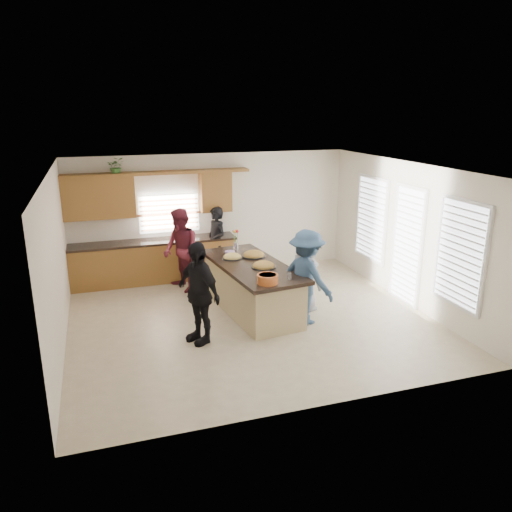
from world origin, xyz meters
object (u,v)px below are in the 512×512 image
object	(u,v)px
woman_left_front	(198,293)
woman_right_back	(306,277)
island	(252,289)
woman_left_back	(216,243)
salad_bowl	(268,278)
woman_left_mid	(181,250)
woman_right_front	(304,273)

from	to	relation	value
woman_left_front	woman_right_back	bearing A→B (deg)	68.68
woman_right_back	woman_left_front	bearing A→B (deg)	68.87
woman_right_back	island	bearing A→B (deg)	17.57
woman_left_back	salad_bowl	bearing A→B (deg)	-16.94
woman_left_front	salad_bowl	bearing A→B (deg)	57.84
woman_left_mid	woman_right_back	xyz separation A→B (m)	(1.86, -2.36, -0.02)
island	salad_bowl	size ratio (longest dim) A/B	7.87
woman_left_back	woman_right_front	size ratio (longest dim) A/B	1.11
island	woman_left_back	bearing A→B (deg)	87.41
woman_left_back	woman_left_mid	bearing A→B (deg)	-74.25
salad_bowl	woman_right_front	size ratio (longest dim) A/B	0.24
island	salad_bowl	distance (m)	1.25
woman_right_front	woman_left_mid	bearing A→B (deg)	30.56
woman_left_back	woman_right_back	distance (m)	3.14
woman_left_back	woman_left_mid	world-z (taller)	woman_left_mid
woman_right_back	woman_right_front	xyz separation A→B (m)	(0.21, 0.57, -0.13)
woman_right_back	woman_right_front	bearing A→B (deg)	-45.74
salad_bowl	woman_left_mid	world-z (taller)	woman_left_mid
salad_bowl	woman_left_back	distance (m)	3.29
woman_left_front	woman_left_mid	bearing A→B (deg)	151.00
salad_bowl	woman_left_back	world-z (taller)	woman_left_back
salad_bowl	woman_left_front	bearing A→B (deg)	173.57
woman_left_back	woman_right_front	bearing A→B (deg)	6.61
woman_left_mid	woman_left_front	distance (m)	2.52
salad_bowl	woman_left_back	xyz separation A→B (m)	(-0.10, 3.28, -0.21)
island	salad_bowl	xyz separation A→B (m)	(-0.07, -1.11, 0.58)
woman_right_front	island	bearing A→B (deg)	56.87
island	woman_left_mid	size ratio (longest dim) A/B	1.58
salad_bowl	woman_left_front	world-z (taller)	woman_left_front
island	woman_left_front	world-z (taller)	woman_left_front
woman_left_mid	island	bearing A→B (deg)	19.32
woman_left_front	woman_left_back	bearing A→B (deg)	135.61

